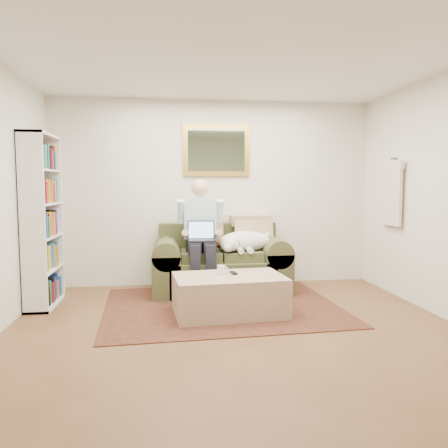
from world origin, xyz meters
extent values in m
cube|color=brown|center=(0.00, 0.00, 0.00)|extent=(4.50, 5.00, 0.01)
cube|color=white|center=(0.00, 0.00, 2.60)|extent=(4.50, 5.00, 0.01)
cube|color=silver|center=(0.00, 2.50, 1.30)|extent=(4.50, 0.01, 2.60)
cube|color=black|center=(-0.03, 1.27, 0.01)|extent=(2.80, 2.29, 0.01)
cube|color=#4D532C|center=(0.04, 1.98, 0.22)|extent=(1.35, 0.86, 0.44)
cube|color=#4D532C|center=(0.04, 2.36, 0.66)|extent=(1.63, 0.19, 0.45)
cube|color=#4D532C|center=(-0.67, 1.98, 0.27)|extent=(0.35, 0.86, 0.90)
cube|color=#4D532C|center=(0.74, 1.98, 0.27)|extent=(0.35, 0.86, 0.90)
cube|color=#4D532C|center=(-0.23, 1.93, 0.50)|extent=(0.51, 0.58, 0.13)
cube|color=#4D532C|center=(0.30, 1.93, 0.50)|extent=(0.51, 0.58, 0.13)
cube|color=black|center=(-0.23, 1.73, 0.72)|extent=(0.34, 0.24, 0.02)
cube|color=black|center=(-0.23, 1.85, 0.84)|extent=(0.34, 0.07, 0.24)
cube|color=#99BFF2|center=(-0.23, 1.84, 0.84)|extent=(0.31, 0.05, 0.20)
cube|color=tan|center=(0.01, 0.96, 0.21)|extent=(1.24, 0.85, 0.43)
cylinder|color=white|center=(-0.07, 1.04, 0.48)|extent=(0.08, 0.08, 0.10)
cube|color=black|center=(0.07, 1.05, 0.44)|extent=(0.07, 0.16, 0.02)
cube|color=gold|center=(0.04, 2.48, 1.90)|extent=(0.94, 0.04, 0.72)
cube|color=gray|center=(0.04, 2.46, 1.90)|extent=(0.80, 0.01, 0.58)
camera|label=1|loc=(-0.63, -3.68, 1.41)|focal=35.00mm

